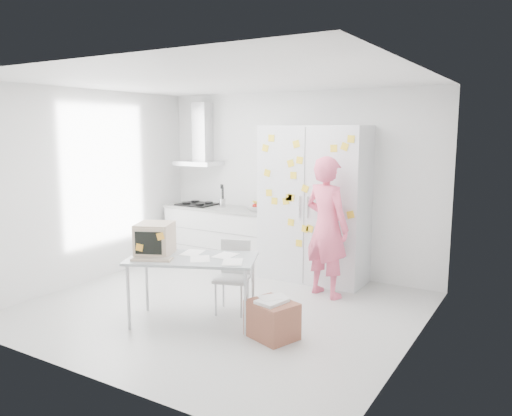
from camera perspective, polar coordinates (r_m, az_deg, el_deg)
The scene contains 10 objects.
floor at distance 6.19m, azimuth -4.02°, elevation -11.42°, with size 4.50×4.00×0.02m, color silver.
walls at distance 6.46m, azimuth -0.48°, elevation 1.89°, with size 4.52×4.01×2.70m.
ceiling at distance 5.83m, azimuth -4.32°, elevation 14.40°, with size 4.50×4.00×0.02m, color white.
counter_run at distance 8.06m, azimuth -4.09°, elevation -3.03°, with size 1.84×0.63×1.28m.
range_hood at distance 8.26m, azimuth -6.25°, elevation 7.62°, with size 0.70×0.48×1.01m.
tall_cabinet at distance 7.12m, azimuth 6.65°, elevation 0.47°, with size 1.50×0.68×2.20m.
person at distance 6.46m, azimuth 8.08°, elevation -2.17°, with size 0.66×0.43×1.82m, color #FF6385.
desk at distance 5.66m, azimuth -10.01°, elevation -4.49°, with size 1.56×1.20×1.11m.
chair at distance 5.97m, azimuth -2.59°, elevation -7.27°, with size 0.48×0.48×0.84m.
cardboard_box at distance 5.30m, azimuth 1.85°, elevation -12.56°, with size 0.58×0.53×0.42m.
Camera 1 is at (3.35, -4.74, 2.15)m, focal length 35.00 mm.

